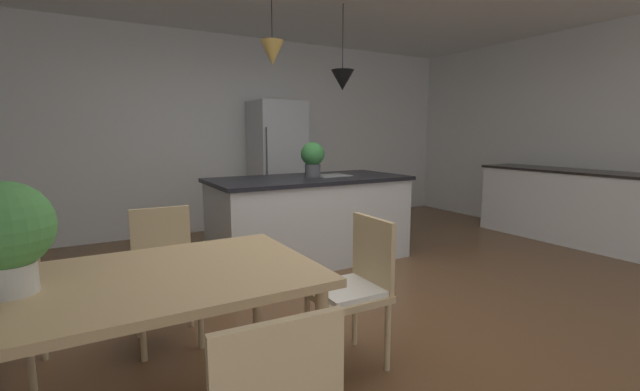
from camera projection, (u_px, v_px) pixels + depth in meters
name	position (u px, v px, depth m)	size (l,w,h in m)	color
ground_plane	(335.00, 314.00, 3.23)	(10.00, 8.40, 0.04)	brown
wall_back_kitchen	(211.00, 134.00, 5.82)	(10.00, 0.12, 2.70)	white
wall_right_counter	(621.00, 134.00, 5.04)	(0.12, 8.40, 2.70)	white
dining_table	(89.00, 299.00, 1.75)	(1.96, 0.95, 0.73)	tan
chair_far_right	(165.00, 270.00, 2.72)	(0.42, 0.42, 0.87)	tan
chair_kitchen_end	(354.00, 286.00, 2.45)	(0.41, 0.41, 0.87)	tan
kitchen_island	(310.00, 218.00, 4.48)	(2.09, 0.98, 0.91)	silver
side_counter_run	(605.00, 211.00, 4.92)	(0.64, 3.04, 0.91)	white
refrigerator	(277.00, 166.00, 5.95)	(0.68, 0.67, 1.80)	silver
pendant_over_island_main	(272.00, 53.00, 4.04)	(0.23, 0.23, 0.69)	black
pendant_over_island_aux	(343.00, 80.00, 4.47)	(0.24, 0.24, 0.88)	black
potted_plant_on_island	(313.00, 157.00, 4.40)	(0.25, 0.25, 0.37)	#4C4C51
potted_plant_on_table	(5.00, 231.00, 1.61)	(0.35, 0.35, 0.45)	beige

